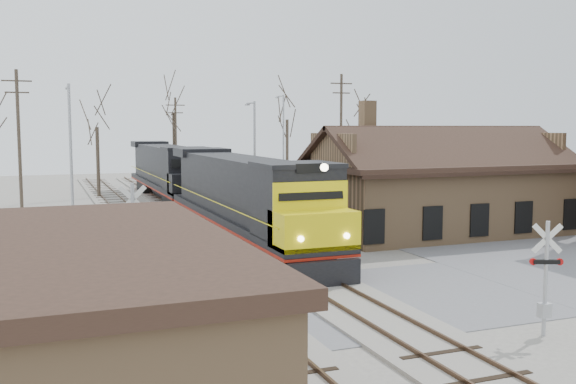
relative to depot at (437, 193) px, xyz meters
name	(u,v)px	position (x,y,z in m)	size (l,w,h in m)	color
ground	(346,302)	(-11.99, -12.00, -2.41)	(140.00, 140.00, 0.00)	#9B968C
road	(346,302)	(-11.99, -12.00, -2.39)	(60.00, 9.00, 0.03)	slate
track_main	(232,235)	(-11.99, 3.00, -2.34)	(3.40, 90.00, 0.24)	#9B968C
track_siding	(154,240)	(-16.49, 3.00, -2.34)	(3.40, 90.00, 0.24)	#9B968C
depot	(437,193)	(0.00, 0.00, 0.00)	(15.20, 9.31, 7.90)	#9E7852
locomotive_lead	(246,197)	(-11.99, 0.23, 0.17)	(3.29, 22.06, 4.90)	black
locomotive_trailing	(168,171)	(-11.99, 22.56, 0.17)	(3.29, 22.06, 4.64)	black
crossbuck_near	(546,281)	(-8.03, -17.59, -0.71)	(0.96, 0.46, 3.54)	#A5A8AD
crossbuck_far	(134,239)	(-18.90, -7.17, -0.45)	(1.19, 0.31, 4.19)	#A5A8AD
streetlight_a	(71,149)	(-20.49, 8.57, 2.60)	(0.25, 2.04, 8.94)	#A5A8AD
streetlight_b	(254,150)	(-7.54, 12.37, 2.23)	(0.25, 2.04, 8.21)	#A5A8AD
streetlight_c	(283,139)	(-0.57, 24.81, 2.82)	(0.25, 2.04, 9.38)	#A5A8AD
utility_pole_a	(19,140)	(-23.59, 16.45, 3.00)	(2.00, 0.24, 10.35)	#382D23
utility_pole_b	(176,140)	(-8.81, 35.06, 2.53)	(2.00, 0.24, 9.42)	#382D23
utility_pole_c	(341,135)	(1.87, 17.19, 3.24)	(2.00, 0.24, 10.82)	#382D23
tree_b	(97,115)	(-17.44, 27.11, 4.98)	(4.23, 4.23, 10.37)	#382D23
tree_c	(173,101)	(-8.94, 35.42, 6.71)	(5.22, 5.22, 12.79)	#382D23
tree_d	(287,108)	(0.81, 27.31, 5.83)	(4.72, 4.72, 11.57)	#382D23
tree_e	(358,116)	(6.77, 23.61, 4.96)	(4.22, 4.22, 10.35)	#382D23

